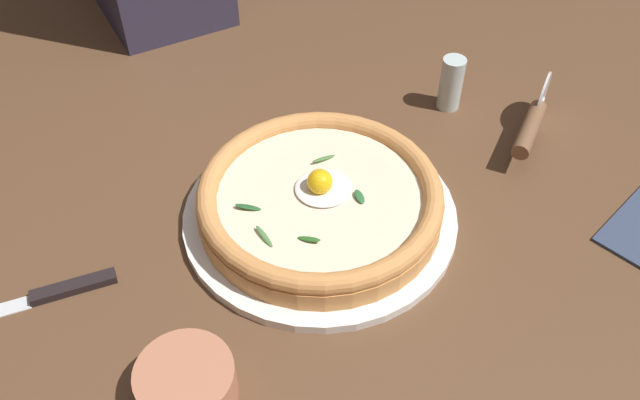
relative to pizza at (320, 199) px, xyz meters
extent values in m
cube|color=brown|center=(0.02, -0.01, -0.05)|extent=(2.40, 2.40, 0.03)
cylinder|color=white|center=(0.00, 0.00, -0.03)|extent=(0.32, 0.32, 0.01)
cylinder|color=#D68F4D|center=(0.00, 0.00, -0.01)|extent=(0.28, 0.28, 0.03)
torus|color=#D68E4D|center=(0.00, 0.00, 0.01)|extent=(0.28, 0.28, 0.02)
cylinder|color=#F9E5C1|center=(0.00, 0.00, 0.00)|extent=(0.24, 0.24, 0.00)
ellipsoid|color=white|center=(-0.01, -0.01, 0.01)|extent=(0.07, 0.06, 0.01)
sphere|color=yellow|center=(0.00, -0.01, 0.02)|extent=(0.03, 0.03, 0.03)
ellipsoid|color=#23592A|center=(0.08, 0.00, 0.01)|extent=(0.03, 0.02, 0.01)
ellipsoid|color=#4C8044|center=(0.07, 0.05, 0.01)|extent=(0.02, 0.03, 0.01)
ellipsoid|color=#306C29|center=(0.03, 0.07, 0.01)|extent=(0.03, 0.02, 0.01)
ellipsoid|color=#296133|center=(-0.04, 0.02, 0.01)|extent=(0.01, 0.02, 0.01)
ellipsoid|color=#487B3C|center=(-0.02, -0.06, 0.01)|extent=(0.03, 0.02, 0.01)
cylinder|color=#BA7453|center=(0.17, 0.19, -0.01)|extent=(0.09, 0.09, 0.04)
cylinder|color=silver|center=(-0.33, -0.11, 0.00)|extent=(0.05, 0.06, 0.07)
cylinder|color=silver|center=(-0.33, -0.10, 0.00)|extent=(0.02, 0.02, 0.01)
cylinder|color=brown|center=(-0.29, -0.06, 0.00)|extent=(0.08, 0.09, 0.02)
cube|color=black|center=(0.28, 0.04, -0.03)|extent=(0.09, 0.03, 0.01)
cylinder|color=silver|center=(-0.23, -0.17, 0.00)|extent=(0.03, 0.03, 0.08)
camera|label=1|loc=(0.13, 0.53, 0.56)|focal=37.87mm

